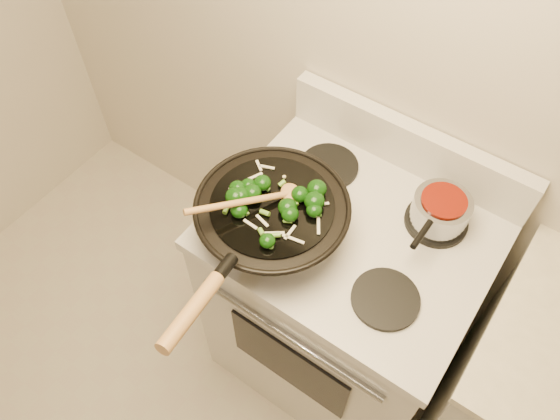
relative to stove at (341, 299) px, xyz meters
The scene contains 5 objects.
stove is the anchor object (origin of this frame).
wok 0.58m from the stove, 138.56° to the right, with size 0.42×0.69×0.22m.
stirfry 0.65m from the stove, 140.15° to the right, with size 0.28×0.25×0.05m.
wooden_spoon 0.67m from the stove, 139.74° to the right, with size 0.20×0.29×0.08m.
saucepan 0.56m from the stove, 38.92° to the left, with size 0.16×0.26×0.10m.
Camera 1 is at (0.20, 0.34, 2.21)m, focal length 35.00 mm.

